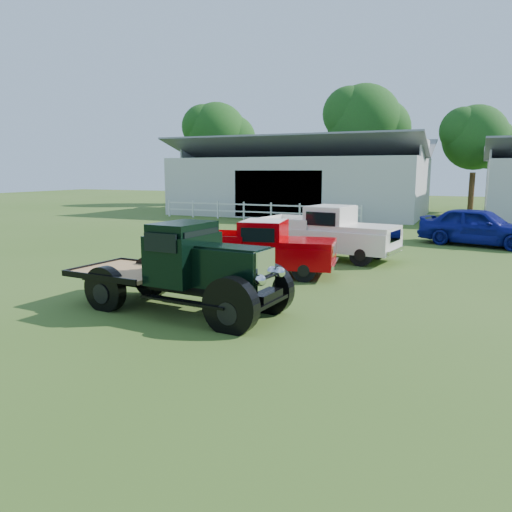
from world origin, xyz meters
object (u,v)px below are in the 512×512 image
at_px(red_pickup, 261,247).
at_px(white_pickup, 328,233).
at_px(misc_car_blue, 479,227).
at_px(vintage_flatbed, 180,267).

xyz_separation_m(red_pickup, white_pickup, (1.13, 3.77, 0.10)).
bearing_deg(white_pickup, misc_car_blue, 56.58).
bearing_deg(red_pickup, vintage_flatbed, -100.73).
relative_size(white_pickup, misc_car_blue, 1.07).
bearing_deg(red_pickup, misc_car_blue, 46.70).
bearing_deg(vintage_flatbed, misc_car_blue, 70.33).
height_order(red_pickup, misc_car_blue, red_pickup).
xyz_separation_m(white_pickup, misc_car_blue, (5.21, 5.83, -0.13)).
bearing_deg(misc_car_blue, red_pickup, 161.58).
distance_m(red_pickup, misc_car_blue, 11.50).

